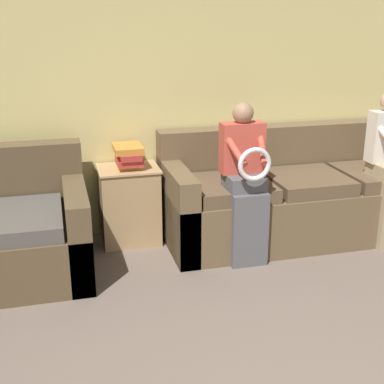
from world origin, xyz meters
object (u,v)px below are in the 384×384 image
side_shelf (130,204)px  book_stack (129,156)px  couch_main (298,197)px  child_left_seated (245,178)px

side_shelf → book_stack: (0.01, -0.00, 0.41)m
couch_main → side_shelf: 1.43m
book_stack → side_shelf: bearing=158.1°
child_left_seated → book_stack: child_left_seated is taller
child_left_seated → side_shelf: size_ratio=1.88×
side_shelf → book_stack: size_ratio=2.12×
couch_main → book_stack: size_ratio=7.59×
child_left_seated → side_shelf: 1.03m
book_stack → couch_main: bearing=-7.9°
couch_main → child_left_seated: (-0.62, -0.36, 0.33)m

